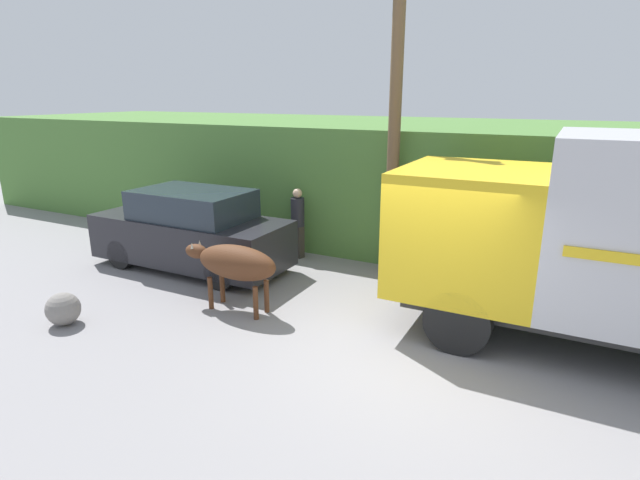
{
  "coord_description": "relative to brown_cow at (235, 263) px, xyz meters",
  "views": [
    {
      "loc": [
        1.86,
        -6.49,
        3.76
      ],
      "look_at": [
        -1.95,
        0.89,
        1.32
      ],
      "focal_mm": 28.0,
      "sensor_mm": 36.0,
      "label": 1
    }
  ],
  "objects": [
    {
      "name": "building_backdrop",
      "position": [
        -0.05,
        4.94,
        0.42
      ],
      "size": [
        5.8,
        2.7,
        2.6
      ],
      "color": "#8CC69E",
      "rests_on": "ground_plane"
    },
    {
      "name": "pedestrian_on_hill",
      "position": [
        -0.52,
        3.15,
        0.02
      ],
      "size": [
        0.39,
        0.39,
        1.66
      ],
      "rotation": [
        0.0,
        0.0,
        2.86
      ],
      "color": "#38332D",
      "rests_on": "ground_plane"
    },
    {
      "name": "ground_plane",
      "position": [
        3.29,
        -0.2,
        -0.9
      ],
      "size": [
        60.0,
        60.0,
        0.0
      ],
      "primitive_type": "plane",
      "color": "gray"
    },
    {
      "name": "hillside_embankment",
      "position": [
        3.29,
        6.86,
        0.61
      ],
      "size": [
        32.0,
        6.65,
        3.0
      ],
      "color": "#4C7A38",
      "rests_on": "ground_plane"
    },
    {
      "name": "utility_pole",
      "position": [
        1.74,
        3.22,
        2.48
      ],
      "size": [
        0.9,
        0.25,
        6.55
      ],
      "color": "brown",
      "rests_on": "ground_plane"
    },
    {
      "name": "brown_cow",
      "position": [
        0.0,
        0.0,
        0.0
      ],
      "size": [
        1.92,
        0.61,
        1.22
      ],
      "rotation": [
        0.0,
        0.0,
        -0.19
      ],
      "color": "#512D19",
      "rests_on": "ground_plane"
    },
    {
      "name": "parked_suv",
      "position": [
        -2.22,
        1.4,
        -0.05
      ],
      "size": [
        4.45,
        1.73,
        1.77
      ],
      "rotation": [
        0.0,
        0.0,
        -0.06
      ],
      "color": "#232328",
      "rests_on": "ground_plane"
    },
    {
      "name": "roadside_rock",
      "position": [
        -2.24,
        -1.82,
        -0.62
      ],
      "size": [
        0.56,
        0.56,
        0.56
      ],
      "color": "gray",
      "rests_on": "ground_plane"
    }
  ]
}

